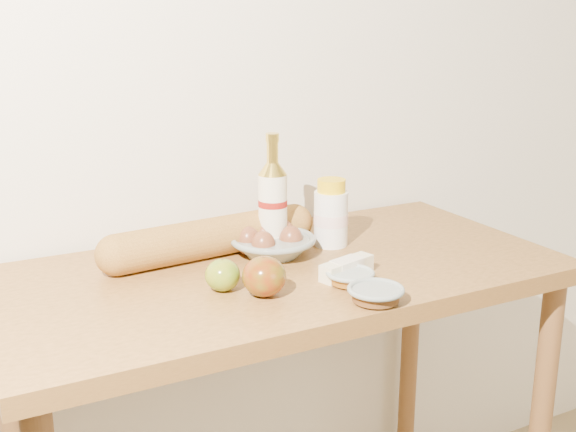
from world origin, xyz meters
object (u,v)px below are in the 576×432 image
Objects in this scene: bourbon_bottle at (273,204)px; egg_bowl at (272,243)px; table at (282,320)px; baguette at (211,237)px; cream_bottle at (331,215)px.

egg_bowl is at bearing -101.91° from bourbon_bottle.
baguette is at bearing 128.71° from table.
cream_bottle is 0.75× the size of egg_bowl.
cream_bottle is 0.28m from baguette.
cream_bottle reaches higher than table.
egg_bowl is (-0.02, -0.03, -0.08)m from bourbon_bottle.
baguette is at bearing -171.36° from bourbon_bottle.
egg_bowl is at bearing -28.51° from baguette.
cream_bottle is 0.30× the size of baguette.
bourbon_bottle reaches higher than cream_bottle.
egg_bowl is at bearing -159.70° from cream_bottle.
table is 0.24m from baguette.
table is at bearing -56.35° from baguette.
table is 5.78× the size of egg_bowl.
baguette is at bearing 156.55° from egg_bowl.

